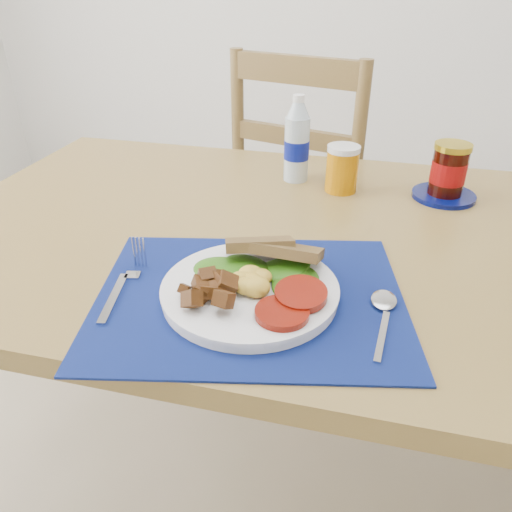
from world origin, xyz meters
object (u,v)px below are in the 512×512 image
(breakfast_plate, at_px, (246,287))
(jam_on_saucer, at_px, (448,174))
(chair_far, at_px, (309,175))
(juice_glass, at_px, (342,170))
(water_bottle, at_px, (297,144))

(breakfast_plate, height_order, jam_on_saucer, jam_on_saucer)
(chair_far, xyz_separation_m, breakfast_plate, (0.04, -0.93, 0.17))
(breakfast_plate, relative_size, jam_on_saucer, 1.97)
(breakfast_plate, bearing_deg, chair_far, 82.40)
(chair_far, distance_m, juice_glass, 0.51)
(breakfast_plate, bearing_deg, juice_glass, 68.20)
(jam_on_saucer, bearing_deg, juice_glass, -176.42)
(water_bottle, xyz_separation_m, juice_glass, (0.11, -0.04, -0.04))
(juice_glass, height_order, jam_on_saucer, jam_on_saucer)
(juice_glass, bearing_deg, breakfast_plate, -102.05)
(breakfast_plate, distance_m, water_bottle, 0.52)
(chair_far, height_order, water_bottle, chair_far)
(chair_far, xyz_separation_m, juice_glass, (0.14, -0.46, 0.19))
(jam_on_saucer, bearing_deg, water_bottle, 175.22)
(water_bottle, bearing_deg, jam_on_saucer, -4.78)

